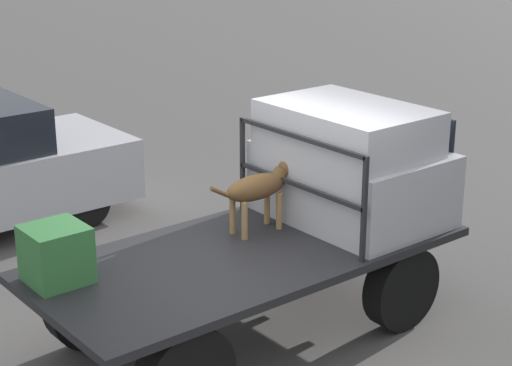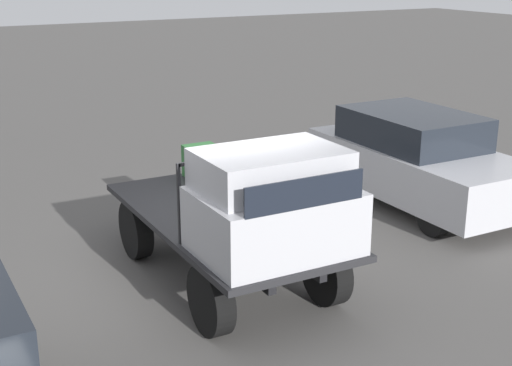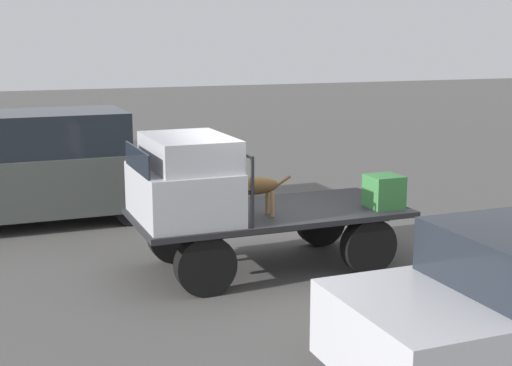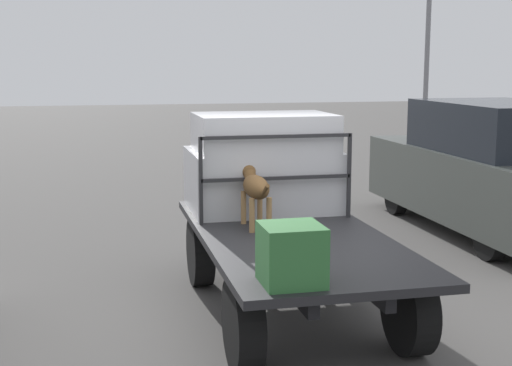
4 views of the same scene
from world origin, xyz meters
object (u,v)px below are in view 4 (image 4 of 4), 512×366
at_px(flatbed_truck, 291,257).
at_px(cargo_crate, 291,254).
at_px(dog, 254,186).
at_px(parked_pickup_far, 492,170).

distance_m(flatbed_truck, cargo_crate, 1.83).
relative_size(flatbed_truck, dog, 3.74).
relative_size(dog, cargo_crate, 2.21).
bearing_deg(parked_pickup_far, flatbed_truck, 136.09).
xyz_separation_m(flatbed_truck, parked_pickup_far, (2.93, -4.13, 0.38)).
relative_size(flatbed_truck, cargo_crate, 8.27).
xyz_separation_m(flatbed_truck, dog, (0.41, 0.30, 0.71)).
xyz_separation_m(cargo_crate, parked_pickup_far, (4.62, -4.60, -0.13)).
distance_m(flatbed_truck, dog, 0.88).
bearing_deg(dog, flatbed_truck, -123.60).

